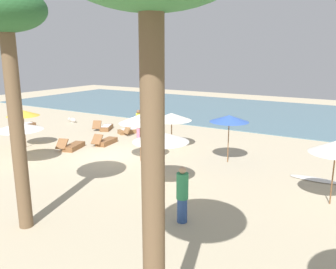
{
  "coord_description": "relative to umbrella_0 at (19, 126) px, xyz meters",
  "views": [
    {
      "loc": [
        11.24,
        -13.42,
        5.26
      ],
      "look_at": [
        2.0,
        1.66,
        1.1
      ],
      "focal_mm": 37.37,
      "sensor_mm": 36.0,
      "label": 1
    }
  ],
  "objects": [
    {
      "name": "ground_plane",
      "position": [
        3.38,
        3.23,
        -1.82
      ],
      "size": [
        60.0,
        60.0,
        0.0
      ],
      "primitive_type": "plane",
      "color": "#BCAD8E"
    },
    {
      "name": "ocean_water",
      "position": [
        3.38,
        20.23,
        -1.79
      ],
      "size": [
        48.0,
        16.0,
        0.06
      ],
      "primitive_type": "cube",
      "color": "slate",
      "rests_on": "ground_plane"
    },
    {
      "name": "umbrella_0",
      "position": [
        0.0,
        0.0,
        0.0
      ],
      "size": [
        2.26,
        2.26,
        1.99
      ],
      "color": "brown",
      "rests_on": "ground_plane"
    },
    {
      "name": "umbrella_1",
      "position": [
        7.46,
        0.94,
        0.24
      ],
      "size": [
        2.24,
        2.24,
        2.25
      ],
      "color": "brown",
      "rests_on": "ground_plane"
    },
    {
      "name": "umbrella_2",
      "position": [
        4.75,
        3.31,
        0.3
      ],
      "size": [
        2.06,
        2.06,
        2.34
      ],
      "color": "brown",
      "rests_on": "ground_plane"
    },
    {
      "name": "umbrella_3",
      "position": [
        13.5,
        2.68,
        0.28
      ],
      "size": [
        1.81,
        1.81,
        2.33
      ],
      "color": "brown",
      "rests_on": "ground_plane"
    },
    {
      "name": "umbrella_4",
      "position": [
        -2.31,
        1.95,
        0.15
      ],
      "size": [
        1.78,
        1.78,
        2.14
      ],
      "color": "brown",
      "rests_on": "ground_plane"
    },
    {
      "name": "umbrella_5",
      "position": [
        4.75,
        6.3,
        -0.06
      ],
      "size": [
        2.28,
        2.28,
        1.97
      ],
      "color": "brown",
      "rests_on": "ground_plane"
    },
    {
      "name": "umbrella_6",
      "position": [
        8.52,
        5.39,
        0.35
      ],
      "size": [
        1.89,
        1.89,
        2.34
      ],
      "color": "brown",
      "rests_on": "ground_plane"
    },
    {
      "name": "lounger_0",
      "position": [
        1.13,
        4.82,
        -1.65
      ],
      "size": [
        0.84,
        1.76,
        0.69
      ],
      "color": "brown",
      "rests_on": "ground_plane"
    },
    {
      "name": "lounger_2",
      "position": [
        -7.03,
        5.3,
        -1.64
      ],
      "size": [
        0.82,
        1.75,
        0.7
      ],
      "color": "brown",
      "rests_on": "ground_plane"
    },
    {
      "name": "lounger_3",
      "position": [
        0.56,
        7.81,
        -1.64
      ],
      "size": [
        1.26,
        1.72,
        0.74
      ],
      "color": "olive",
      "rests_on": "ground_plane"
    },
    {
      "name": "lounger_4",
      "position": [
        -1.53,
        7.83,
        -1.64
      ],
      "size": [
        1.29,
        1.76,
        0.7
      ],
      "color": "brown",
      "rests_on": "ground_plane"
    },
    {
      "name": "lounger_5",
      "position": [
        0.27,
        3.05,
        -1.65
      ],
      "size": [
        1.06,
        1.8,
        0.67
      ],
      "color": "brown",
      "rests_on": "ground_plane"
    },
    {
      "name": "person_0",
      "position": [
        2.28,
        6.52,
        -0.83
      ],
      "size": [
        0.4,
        0.4,
        1.92
      ],
      "color": "#D17299",
      "rests_on": "ground_plane"
    },
    {
      "name": "person_1",
      "position": [
        9.67,
        -1.26,
        -0.89
      ],
      "size": [
        0.53,
        0.53,
        1.85
      ],
      "color": "#2D4C8C",
      "rests_on": "ground_plane"
    },
    {
      "name": "palm_0",
      "position": [
        5.68,
        -4.04,
        4.09
      ],
      "size": [
        2.24,
        2.24,
        7.02
      ],
      "color": "brown",
      "rests_on": "ground_plane"
    },
    {
      "name": "dog",
      "position": [
        -5.46,
        8.51,
        -1.62
      ],
      "size": [
        0.81,
        0.52,
        0.37
      ],
      "color": "silver",
      "rests_on": "ground_plane"
    },
    {
      "name": "surfboard",
      "position": [
        12.63,
        4.94,
        -1.78
      ],
      "size": [
        2.02,
        0.56,
        0.07
      ],
      "color": "silver",
      "rests_on": "ground_plane"
    }
  ]
}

